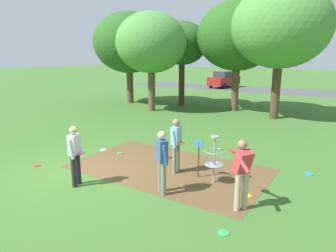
% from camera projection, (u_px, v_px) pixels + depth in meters
% --- Properties ---
extents(ground_plane, '(160.00, 160.00, 0.00)m').
position_uv_depth(ground_plane, '(83.00, 174.00, 9.48)').
color(ground_plane, '#3D6B28').
extents(dirt_tee_pad, '(6.22, 3.69, 0.01)m').
position_uv_depth(dirt_tee_pad, '(168.00, 168.00, 9.93)').
color(dirt_tee_pad, brown).
rests_on(dirt_tee_pad, ground).
extents(disc_golf_basket, '(0.98, 0.58, 1.39)m').
position_uv_depth(disc_golf_basket, '(213.00, 157.00, 8.69)').
color(disc_golf_basket, '#9E9EA3').
rests_on(disc_golf_basket, ground).
extents(player_foreground_watching, '(0.82, 0.94, 1.71)m').
position_uv_depth(player_foreground_watching, '(242.00, 170.00, 7.07)').
color(player_foreground_watching, tan).
rests_on(player_foreground_watching, ground).
extents(player_throwing, '(0.48, 0.45, 1.71)m').
position_uv_depth(player_throwing, '(162.00, 159.00, 7.92)').
color(player_throwing, slate).
rests_on(player_throwing, ground).
extents(player_waiting_left, '(0.44, 0.50, 1.71)m').
position_uv_depth(player_waiting_left, '(75.00, 153.00, 8.42)').
color(player_waiting_left, '#232328').
rests_on(player_waiting_left, ground).
extents(player_waiting_right, '(0.41, 0.48, 1.71)m').
position_uv_depth(player_waiting_right, '(176.00, 142.00, 9.40)').
color(player_waiting_right, slate).
rests_on(player_waiting_right, ground).
extents(frisbee_near_basket, '(0.22, 0.22, 0.02)m').
position_uv_depth(frisbee_near_basket, '(199.00, 145.00, 12.45)').
color(frisbee_near_basket, gold).
rests_on(frisbee_near_basket, ground).
extents(frisbee_by_tee, '(0.26, 0.26, 0.02)m').
position_uv_depth(frisbee_by_tee, '(309.00, 174.00, 9.42)').
color(frisbee_by_tee, '#1E93DB').
rests_on(frisbee_by_tee, ground).
extents(frisbee_mid_grass, '(0.21, 0.21, 0.02)m').
position_uv_depth(frisbee_mid_grass, '(37.00, 165.00, 10.16)').
color(frisbee_mid_grass, red).
rests_on(frisbee_mid_grass, ground).
extents(frisbee_far_left, '(0.21, 0.21, 0.02)m').
position_uv_depth(frisbee_far_left, '(120.00, 153.00, 11.43)').
color(frisbee_far_left, green).
rests_on(frisbee_far_left, ground).
extents(frisbee_far_right, '(0.24, 0.24, 0.02)m').
position_uv_depth(frisbee_far_right, '(103.00, 150.00, 11.85)').
color(frisbee_far_right, white).
rests_on(frisbee_far_right, ground).
extents(frisbee_scattered_a, '(0.25, 0.25, 0.02)m').
position_uv_depth(frisbee_scattered_a, '(224.00, 233.00, 6.30)').
color(frisbee_scattered_a, green).
rests_on(frisbee_scattered_a, ground).
extents(frisbee_scattered_b, '(0.23, 0.23, 0.02)m').
position_uv_depth(frisbee_scattered_b, '(247.00, 196.00, 7.97)').
color(frisbee_scattered_b, gold).
rests_on(frisbee_scattered_b, ground).
extents(tree_near_left, '(5.39, 5.39, 7.44)m').
position_uv_depth(tree_near_left, '(281.00, 27.00, 16.69)').
color(tree_near_left, '#4C3823').
rests_on(tree_near_left, ground).
extents(tree_near_right, '(5.26, 5.26, 6.75)m').
position_uv_depth(tree_near_right, '(129.00, 43.00, 22.76)').
color(tree_near_right, brown).
rests_on(tree_near_right, ground).
extents(tree_mid_left, '(5.16, 5.16, 6.99)m').
position_uv_depth(tree_mid_left, '(238.00, 36.00, 19.39)').
color(tree_mid_left, brown).
rests_on(tree_mid_left, ground).
extents(tree_mid_center, '(3.60, 3.60, 5.97)m').
position_uv_depth(tree_mid_center, '(182.00, 44.00, 21.79)').
color(tree_mid_center, '#422D1E').
rests_on(tree_mid_center, ground).
extents(tree_mid_right, '(4.50, 4.50, 6.30)m').
position_uv_depth(tree_mid_right, '(151.00, 43.00, 19.33)').
color(tree_mid_right, brown).
rests_on(tree_mid_right, ground).
extents(parking_lot_strip, '(36.00, 6.00, 0.01)m').
position_uv_depth(parking_lot_strip, '(284.00, 91.00, 31.38)').
color(parking_lot_strip, '#4C4C51').
rests_on(parking_lot_strip, ground).
extents(parked_car_leftmost, '(2.51, 4.45, 1.84)m').
position_uv_depth(parked_car_leftmost, '(224.00, 79.00, 34.84)').
color(parked_car_leftmost, maroon).
rests_on(parked_car_leftmost, ground).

